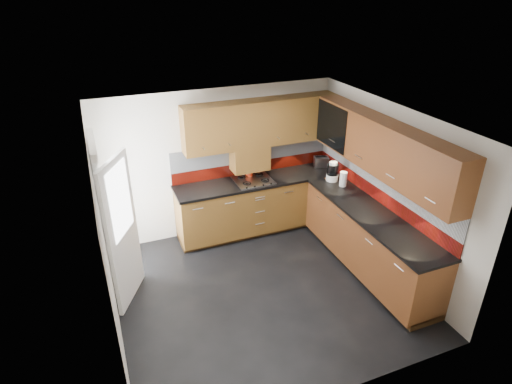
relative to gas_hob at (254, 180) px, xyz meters
name	(u,v)px	position (x,y,z in m)	size (l,w,h in m)	color
room	(263,193)	(-0.45, -1.47, 0.54)	(4.00, 3.80, 2.64)	black
base_cabinets	(308,223)	(0.62, -0.75, -0.52)	(2.70, 3.20, 0.95)	#573813
countertop	(310,196)	(0.60, -0.77, -0.04)	(2.72, 3.22, 0.04)	black
backsplash	(316,170)	(0.83, -0.54, 0.25)	(2.70, 3.20, 0.54)	maroon
upper_cabinets	(321,135)	(0.78, -0.69, 0.88)	(2.50, 3.20, 0.72)	#573813
extractor_hood	(250,158)	(0.00, 0.17, 0.32)	(0.60, 0.33, 0.40)	#573813
glass_cabinet	(340,123)	(1.26, -0.40, 0.91)	(0.32, 0.80, 0.66)	black
back_door	(112,224)	(-2.23, -0.72, 0.08)	(0.42, 1.19, 2.04)	white
gas_hob	(254,180)	(0.00, 0.00, 0.00)	(0.59, 0.52, 0.05)	silver
utensil_pot	(249,171)	(0.00, 0.19, 0.08)	(0.11, 0.11, 0.39)	red
toaster	(321,162)	(1.30, 0.12, 0.07)	(0.28, 0.22, 0.18)	silver
food_processor	(332,172)	(1.18, -0.45, 0.13)	(0.19, 0.19, 0.32)	white
paper_towel	(343,179)	(1.23, -0.69, 0.10)	(0.11, 0.11, 0.23)	white
orange_cloth	(330,178)	(1.18, -0.39, -0.01)	(0.13, 0.11, 0.01)	orange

